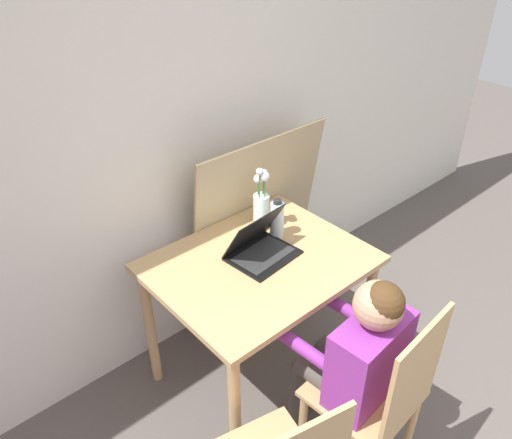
% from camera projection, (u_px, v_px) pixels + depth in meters
% --- Properties ---
extents(wall_back, '(6.40, 0.05, 2.50)m').
position_uv_depth(wall_back, '(135.00, 139.00, 2.23)').
color(wall_back, white).
rests_on(wall_back, ground_plane).
extents(dining_table, '(0.96, 0.76, 0.76)m').
position_uv_depth(dining_table, '(260.00, 279.00, 2.35)').
color(dining_table, tan).
rests_on(dining_table, ground_plane).
extents(chair_occupied, '(0.43, 0.43, 0.93)m').
position_uv_depth(chair_occupied, '(379.00, 396.00, 2.01)').
color(chair_occupied, tan).
rests_on(chair_occupied, ground_plane).
extents(person_seated, '(0.39, 0.44, 1.02)m').
position_uv_depth(person_seated, '(359.00, 351.00, 1.98)').
color(person_seated, purple).
rests_on(person_seated, ground_plane).
extents(laptop, '(0.32, 0.27, 0.22)m').
position_uv_depth(laptop, '(259.00, 245.00, 2.30)').
color(laptop, black).
rests_on(laptop, dining_table).
extents(flower_vase, '(0.08, 0.08, 0.34)m').
position_uv_depth(flower_vase, '(261.00, 204.00, 2.45)').
color(flower_vase, silver).
rests_on(flower_vase, dining_table).
extents(water_bottle, '(0.07, 0.07, 0.20)m').
position_uv_depth(water_bottle, '(277.00, 219.00, 2.41)').
color(water_bottle, silver).
rests_on(water_bottle, dining_table).
extents(cardboard_panel, '(0.86, 0.18, 1.15)m').
position_uv_depth(cardboard_panel, '(256.00, 228.00, 2.84)').
color(cardboard_panel, tan).
rests_on(cardboard_panel, ground_plane).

